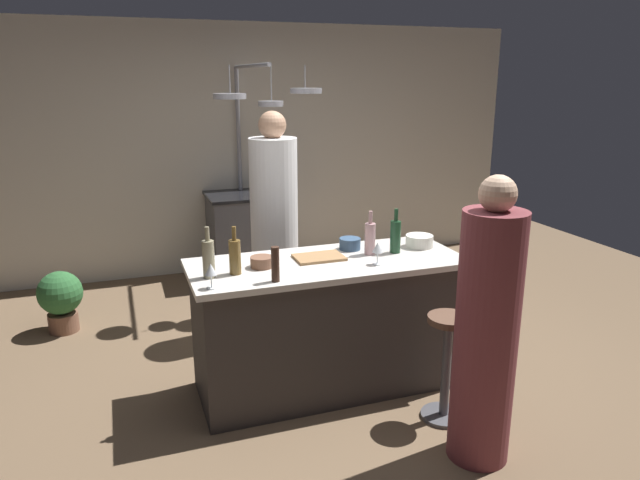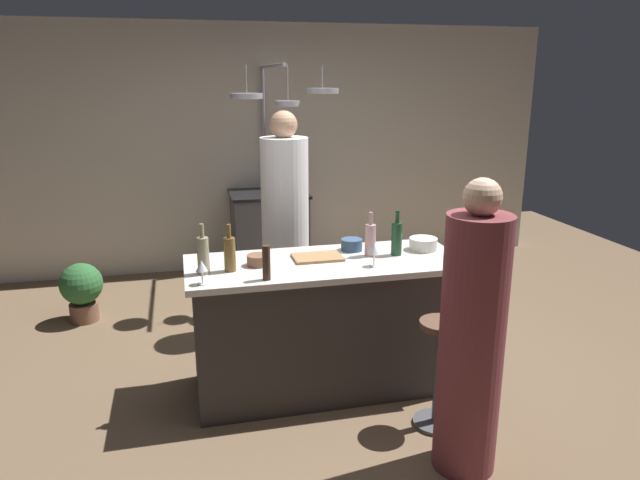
{
  "view_description": "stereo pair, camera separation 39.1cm",
  "coord_description": "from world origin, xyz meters",
  "px_view_note": "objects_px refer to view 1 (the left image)",
  "views": [
    {
      "loc": [
        -1.26,
        -3.41,
        2.05
      ],
      "look_at": [
        0.0,
        0.15,
        1.0
      ],
      "focal_mm": 32.86,
      "sensor_mm": 36.0,
      "label": 1
    },
    {
      "loc": [
        -0.88,
        -3.52,
        2.05
      ],
      "look_at": [
        0.0,
        0.15,
        1.0
      ],
      "focal_mm": 32.86,
      "sensor_mm": 36.0,
      "label": 2
    }
  ],
  "objects_px": {
    "wine_bottle_amber": "(235,256)",
    "mixing_bowl_wooden": "(262,262)",
    "pepper_mill": "(275,264)",
    "wine_glass_near_right_guest": "(378,249)",
    "chef": "(275,233)",
    "mixing_bowl_blue": "(350,244)",
    "bar_stool_right": "(447,363)",
    "wine_bottle_green": "(395,236)",
    "potted_plant": "(61,298)",
    "cutting_board": "(319,257)",
    "stove_range": "(247,235)",
    "wine_bottle_rose": "(370,238)",
    "wine_bottle_white": "(209,258)",
    "mixing_bowl_ceramic": "(419,241)",
    "wine_glass_by_chef": "(211,271)",
    "guest_right": "(486,334)"
  },
  "relations": [
    {
      "from": "stove_range",
      "to": "cutting_board",
      "type": "xyz_separation_m",
      "value": [
        -0.04,
        -2.39,
        0.46
      ]
    },
    {
      "from": "pepper_mill",
      "to": "wine_glass_near_right_guest",
      "type": "height_order",
      "value": "pepper_mill"
    },
    {
      "from": "cutting_board",
      "to": "wine_glass_near_right_guest",
      "type": "distance_m",
      "value": 0.4
    },
    {
      "from": "stove_range",
      "to": "wine_glass_near_right_guest",
      "type": "height_order",
      "value": "wine_glass_near_right_guest"
    },
    {
      "from": "bar_stool_right",
      "to": "mixing_bowl_wooden",
      "type": "height_order",
      "value": "mixing_bowl_wooden"
    },
    {
      "from": "stove_range",
      "to": "wine_bottle_green",
      "type": "distance_m",
      "value": 2.55
    },
    {
      "from": "stove_range",
      "to": "wine_bottle_green",
      "type": "relative_size",
      "value": 2.92
    },
    {
      "from": "cutting_board",
      "to": "pepper_mill",
      "type": "bearing_deg",
      "value": -139.2
    },
    {
      "from": "chef",
      "to": "cutting_board",
      "type": "bearing_deg",
      "value": -87.71
    },
    {
      "from": "chef",
      "to": "wine_bottle_amber",
      "type": "bearing_deg",
      "value": -116.31
    },
    {
      "from": "bar_stool_right",
      "to": "wine_bottle_green",
      "type": "height_order",
      "value": "wine_bottle_green"
    },
    {
      "from": "guest_right",
      "to": "wine_bottle_green",
      "type": "xyz_separation_m",
      "value": [
        -0.03,
        1.03,
        0.28
      ]
    },
    {
      "from": "wine_glass_by_chef",
      "to": "mixing_bowl_blue",
      "type": "xyz_separation_m",
      "value": [
        1.03,
        0.46,
        -0.07
      ]
    },
    {
      "from": "wine_bottle_amber",
      "to": "mixing_bowl_ceramic",
      "type": "distance_m",
      "value": 1.35
    },
    {
      "from": "stove_range",
      "to": "wine_bottle_green",
      "type": "bearing_deg",
      "value": -78.5
    },
    {
      "from": "stove_range",
      "to": "cutting_board",
      "type": "height_order",
      "value": "cutting_board"
    },
    {
      "from": "mixing_bowl_blue",
      "to": "mixing_bowl_ceramic",
      "type": "xyz_separation_m",
      "value": [
        0.48,
        -0.1,
        0.0
      ]
    },
    {
      "from": "wine_bottle_white",
      "to": "mixing_bowl_blue",
      "type": "distance_m",
      "value": 1.05
    },
    {
      "from": "stove_range",
      "to": "pepper_mill",
      "type": "bearing_deg",
      "value": -98.88
    },
    {
      "from": "wine_glass_by_chef",
      "to": "wine_bottle_amber",
      "type": "bearing_deg",
      "value": 49.0
    },
    {
      "from": "wine_bottle_white",
      "to": "wine_bottle_green",
      "type": "bearing_deg",
      "value": 4.28
    },
    {
      "from": "wine_bottle_rose",
      "to": "wine_bottle_white",
      "type": "xyz_separation_m",
      "value": [
        -1.1,
        -0.12,
        0.01
      ]
    },
    {
      "from": "wine_bottle_white",
      "to": "wine_bottle_green",
      "type": "relative_size",
      "value": 1.02
    },
    {
      "from": "wine_bottle_rose",
      "to": "cutting_board",
      "type": "bearing_deg",
      "value": 176.98
    },
    {
      "from": "wine_bottle_white",
      "to": "wine_glass_by_chef",
      "type": "distance_m",
      "value": 0.19
    },
    {
      "from": "bar_stool_right",
      "to": "wine_glass_near_right_guest",
      "type": "height_order",
      "value": "wine_glass_near_right_guest"
    },
    {
      "from": "pepper_mill",
      "to": "wine_glass_near_right_guest",
      "type": "bearing_deg",
      "value": 7.72
    },
    {
      "from": "wine_glass_by_chef",
      "to": "mixing_bowl_wooden",
      "type": "distance_m",
      "value": 0.46
    },
    {
      "from": "wine_bottle_rose",
      "to": "stove_range",
      "type": "bearing_deg",
      "value": 97.5
    },
    {
      "from": "wine_bottle_rose",
      "to": "mixing_bowl_wooden",
      "type": "relative_size",
      "value": 2.06
    },
    {
      "from": "pepper_mill",
      "to": "stove_range",
      "type": "bearing_deg",
      "value": 81.12
    },
    {
      "from": "chef",
      "to": "wine_glass_by_chef",
      "type": "xyz_separation_m",
      "value": [
        -0.72,
        -1.3,
        0.17
      ]
    },
    {
      "from": "wine_bottle_amber",
      "to": "mixing_bowl_wooden",
      "type": "bearing_deg",
      "value": 21.56
    },
    {
      "from": "wine_glass_by_chef",
      "to": "pepper_mill",
      "type": "bearing_deg",
      "value": -1.27
    },
    {
      "from": "wine_bottle_rose",
      "to": "wine_bottle_amber",
      "type": "relative_size",
      "value": 1.0
    },
    {
      "from": "potted_plant",
      "to": "cutting_board",
      "type": "distance_m",
      "value": 2.38
    },
    {
      "from": "mixing_bowl_blue",
      "to": "mixing_bowl_wooden",
      "type": "height_order",
      "value": "mixing_bowl_blue"
    },
    {
      "from": "potted_plant",
      "to": "mixing_bowl_ceramic",
      "type": "xyz_separation_m",
      "value": [
        2.49,
        -1.48,
        0.64
      ]
    },
    {
      "from": "wine_glass_by_chef",
      "to": "wine_glass_near_right_guest",
      "type": "xyz_separation_m",
      "value": [
        1.07,
        0.09,
        0.0
      ]
    },
    {
      "from": "pepper_mill",
      "to": "cutting_board",
      "type": "bearing_deg",
      "value": 40.8
    },
    {
      "from": "mixing_bowl_ceramic",
      "to": "mixing_bowl_wooden",
      "type": "bearing_deg",
      "value": -176.16
    },
    {
      "from": "wine_glass_by_chef",
      "to": "wine_glass_near_right_guest",
      "type": "bearing_deg",
      "value": 4.61
    },
    {
      "from": "cutting_board",
      "to": "wine_glass_near_right_guest",
      "type": "relative_size",
      "value": 2.19
    },
    {
      "from": "bar_stool_right",
      "to": "cutting_board",
      "type": "relative_size",
      "value": 2.12
    },
    {
      "from": "chef",
      "to": "mixing_bowl_blue",
      "type": "bearing_deg",
      "value": -69.66
    },
    {
      "from": "wine_glass_near_right_guest",
      "to": "bar_stool_right",
      "type": "bearing_deg",
      "value": -57.97
    },
    {
      "from": "chef",
      "to": "wine_bottle_green",
      "type": "height_order",
      "value": "chef"
    },
    {
      "from": "potted_plant",
      "to": "wine_bottle_amber",
      "type": "distance_m",
      "value": 2.12
    },
    {
      "from": "wine_bottle_amber",
      "to": "mixing_bowl_ceramic",
      "type": "relative_size",
      "value": 1.54
    },
    {
      "from": "wine_bottle_white",
      "to": "bar_stool_right",
      "type": "bearing_deg",
      "value": -22.26
    }
  ]
}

